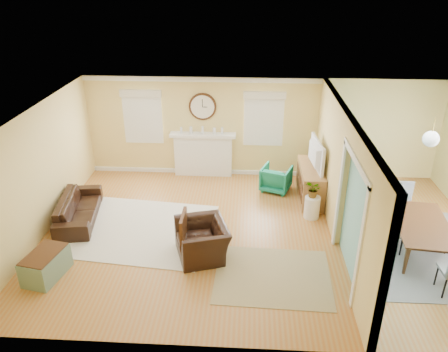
{
  "coord_description": "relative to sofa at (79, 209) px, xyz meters",
  "views": [
    {
      "loc": [
        -0.33,
        -7.67,
        5.02
      ],
      "look_at": [
        -0.8,
        0.3,
        1.2
      ],
      "focal_mm": 35.0,
      "sensor_mm": 36.0,
      "label": 1
    }
  ],
  "objects": [
    {
      "name": "wall_clock",
      "position": [
        2.48,
        2.57,
        1.58
      ],
      "size": [
        0.7,
        0.07,
        0.7
      ],
      "color": "#482311",
      "rests_on": "wall_back"
    },
    {
      "name": "window_left",
      "position": [
        0.93,
        2.56,
        1.38
      ],
      "size": [
        1.05,
        0.13,
        1.42
      ],
      "color": "white",
      "rests_on": "wall_back"
    },
    {
      "name": "dining_table",
      "position": [
        7.05,
        -0.76,
        0.04
      ],
      "size": [
        1.17,
        1.86,
        0.62
      ],
      "primitive_type": "imported",
      "rotation": [
        0.0,
        0.0,
        1.47
      ],
      "color": "#482311",
      "rests_on": "floor"
    },
    {
      "name": "dining_chair_w",
      "position": [
        6.42,
        -0.84,
        0.26
      ],
      "size": [
        0.5,
        0.5,
        0.9
      ],
      "color": "white",
      "rests_on": "floor"
    },
    {
      "name": "garden_stool",
      "position": [
        5.1,
        0.41,
        -0.02
      ],
      "size": [
        0.34,
        0.34,
        0.5
      ],
      "primitive_type": "cylinder",
      "color": "white",
      "rests_on": "floor"
    },
    {
      "name": "window_right",
      "position": [
        4.03,
        2.56,
        1.38
      ],
      "size": [
        1.05,
        0.13,
        1.42
      ],
      "color": "white",
      "rests_on": "wall_back"
    },
    {
      "name": "partition",
      "position": [
        5.49,
        -0.11,
        1.08
      ],
      "size": [
        0.17,
        6.0,
        2.6
      ],
      "color": "#E7C770",
      "rests_on": "ground"
    },
    {
      "name": "dining_chair_n",
      "position": [
        7.03,
        0.33,
        0.25
      ],
      "size": [
        0.4,
        0.4,
        0.9
      ],
      "color": "slate",
      "rests_on": "floor"
    },
    {
      "name": "ceiling",
      "position": [
        3.98,
        -0.39,
        2.33
      ],
      "size": [
        9.0,
        6.0,
        0.02
      ],
      "primitive_type": "cube",
      "color": "white",
      "rests_on": "wall_back"
    },
    {
      "name": "trunk",
      "position": [
        0.11,
        -1.95,
        -0.03
      ],
      "size": [
        0.67,
        0.93,
        0.49
      ],
      "color": "gray",
      "rests_on": "floor"
    },
    {
      "name": "green_chair",
      "position": [
        4.37,
        1.69,
        0.04
      ],
      "size": [
        0.86,
        0.88,
        0.63
      ],
      "primitive_type": "imported",
      "rotation": [
        0.0,
        0.0,
        2.79
      ],
      "color": "#116E4B",
      "rests_on": "floor"
    },
    {
      "name": "wall_front",
      "position": [
        3.98,
        -3.39,
        1.03
      ],
      "size": [
        9.0,
        0.02,
        2.6
      ],
      "primitive_type": "cube",
      "color": "#E7C770",
      "rests_on": "ground"
    },
    {
      "name": "floor",
      "position": [
        3.98,
        -0.39,
        -0.27
      ],
      "size": [
        9.0,
        9.0,
        0.0
      ],
      "primitive_type": "plane",
      "color": "#AF6627",
      "rests_on": "ground"
    },
    {
      "name": "eames_chair",
      "position": [
        2.83,
        -1.14,
        0.06
      ],
      "size": [
        1.19,
        1.27,
        0.68
      ],
      "primitive_type": "imported",
      "rotation": [
        0.0,
        0.0,
        -1.25
      ],
      "color": "black",
      "rests_on": "floor"
    },
    {
      "name": "fireplace",
      "position": [
        2.48,
        2.49,
        0.32
      ],
      "size": [
        1.7,
        0.3,
        1.17
      ],
      "color": "white",
      "rests_on": "ground"
    },
    {
      "name": "pendant",
      "position": [
        6.98,
        -0.39,
        1.93
      ],
      "size": [
        0.3,
        0.3,
        0.55
      ],
      "color": "gold",
      "rests_on": "ceiling"
    },
    {
      "name": "tv",
      "position": [
        5.14,
        1.33,
        0.86
      ],
      "size": [
        0.26,
        1.17,
        0.67
      ],
      "primitive_type": "imported",
      "rotation": [
        0.0,
        0.0,
        1.67
      ],
      "color": "black",
      "rests_on": "credenza"
    },
    {
      "name": "rug_cream",
      "position": [
        1.47,
        -0.33,
        -0.27
      ],
      "size": [
        3.08,
        2.75,
        0.02
      ],
      "primitive_type": "cube",
      "rotation": [
        0.0,
        0.0,
        -0.11
      ],
      "color": "silver",
      "rests_on": "floor"
    },
    {
      "name": "wall_back",
      "position": [
        3.98,
        2.61,
        1.03
      ],
      "size": [
        9.0,
        0.02,
        2.6
      ],
      "primitive_type": "cube",
      "color": "#E7C770",
      "rests_on": "ground"
    },
    {
      "name": "rug_grey",
      "position": [
        7.05,
        -0.76,
        -0.27
      ],
      "size": [
        2.44,
        3.05,
        0.01
      ],
      "primitive_type": "cube",
      "color": "slate",
      "rests_on": "floor"
    },
    {
      "name": "credenza",
      "position": [
        5.15,
        1.33,
        0.13
      ],
      "size": [
        0.51,
        1.51,
        0.8
      ],
      "color": "#AA783C",
      "rests_on": "floor"
    },
    {
      "name": "potted_plant",
      "position": [
        5.1,
        0.41,
        0.42
      ],
      "size": [
        0.42,
        0.44,
        0.39
      ],
      "primitive_type": "imported",
      "rotation": [
        0.0,
        0.0,
        5.15
      ],
      "color": "#337F33",
      "rests_on": "garden_stool"
    },
    {
      "name": "sofa",
      "position": [
        0.0,
        0.0,
        0.0
      ],
      "size": [
        1.03,
        1.97,
        0.55
      ],
      "primitive_type": "imported",
      "rotation": [
        0.0,
        0.0,
        1.73
      ],
      "color": "black",
      "rests_on": "floor"
    },
    {
      "name": "wall_left",
      "position": [
        -0.52,
        -0.39,
        1.03
      ],
      "size": [
        0.02,
        6.0,
        2.6
      ],
      "primitive_type": "cube",
      "color": "#E7C770",
      "rests_on": "ground"
    },
    {
      "name": "rug_jute",
      "position": [
        4.15,
        -1.71,
        -0.27
      ],
      "size": [
        2.12,
        1.76,
        0.01
      ],
      "primitive_type": "cube",
      "rotation": [
        0.0,
        0.0,
        -0.04
      ],
      "color": "tan",
      "rests_on": "floor"
    }
  ]
}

